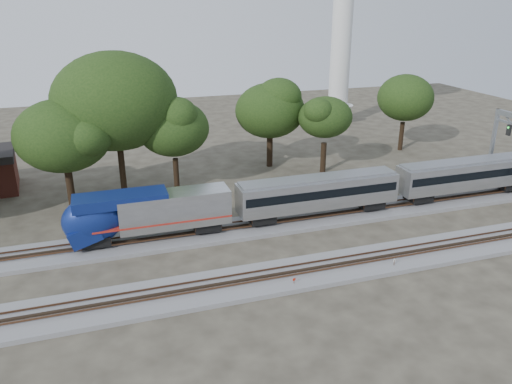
# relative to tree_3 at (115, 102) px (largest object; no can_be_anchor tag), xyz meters

# --- Properties ---
(ground) EXTENTS (160.00, 160.00, 0.00)m
(ground) POSITION_rel_tree_3_xyz_m (9.54, -19.53, -11.14)
(ground) COLOR #383328
(ground) RESTS_ON ground
(track_far) EXTENTS (160.00, 5.00, 0.73)m
(track_far) POSITION_rel_tree_3_xyz_m (9.54, -13.53, -10.93)
(track_far) COLOR slate
(track_far) RESTS_ON ground
(track_near) EXTENTS (160.00, 5.00, 0.73)m
(track_near) POSITION_rel_tree_3_xyz_m (9.54, -23.53, -10.93)
(track_near) COLOR slate
(track_near) RESTS_ON ground
(switch_stand_red) EXTENTS (0.28, 0.08, 0.88)m
(switch_stand_red) POSITION_rel_tree_3_xyz_m (11.46, -25.11, -10.58)
(switch_stand_red) COLOR #512D19
(switch_stand_red) RESTS_ON ground
(switch_stand_white) EXTENTS (0.30, 0.15, 0.99)m
(switch_stand_white) POSITION_rel_tree_3_xyz_m (20.74, -25.00, -10.51)
(switch_stand_white) COLOR #512D19
(switch_stand_white) RESTS_ON ground
(switch_lever) EXTENTS (0.58, 0.46, 0.30)m
(switch_lever) POSITION_rel_tree_3_xyz_m (16.42, -24.68, -10.99)
(switch_lever) COLOR #512D19
(switch_lever) RESTS_ON ground
(tree_2) EXTENTS (8.26, 8.26, 11.64)m
(tree_2) POSITION_rel_tree_3_xyz_m (-5.80, -1.62, -3.03)
(tree_2) COLOR black
(tree_2) RESTS_ON ground
(tree_3) EXTENTS (11.33, 11.33, 15.97)m
(tree_3) POSITION_rel_tree_3_xyz_m (0.00, 0.00, 0.00)
(tree_3) COLOR black
(tree_3) RESTS_ON ground
(tree_4) EXTENTS (8.00, 8.00, 11.28)m
(tree_4) POSITION_rel_tree_3_xyz_m (6.10, -0.94, -3.29)
(tree_4) COLOR black
(tree_4) RESTS_ON ground
(tree_5) EXTENTS (7.93, 7.93, 11.18)m
(tree_5) POSITION_rel_tree_3_xyz_m (20.05, 5.20, -3.36)
(tree_5) COLOR black
(tree_5) RESTS_ON ground
(tree_6) EXTENTS (7.59, 7.59, 10.70)m
(tree_6) POSITION_rel_tree_3_xyz_m (26.01, 0.58, -3.69)
(tree_6) COLOR black
(tree_6) RESTS_ON ground
(tree_7) EXTENTS (8.17, 8.17, 11.52)m
(tree_7) POSITION_rel_tree_3_xyz_m (41.91, 6.57, -3.12)
(tree_7) COLOR black
(tree_7) RESTS_ON ground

